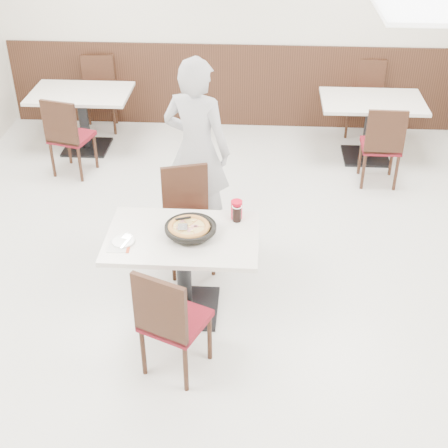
# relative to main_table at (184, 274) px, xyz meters

# --- Properties ---
(floor) EXTENTS (7.00, 7.00, 0.00)m
(floor) POSITION_rel_main_table_xyz_m (0.19, 0.41, -0.38)
(floor) COLOR beige
(floor) RESTS_ON ground
(wall_back) EXTENTS (6.00, 0.04, 2.80)m
(wall_back) POSITION_rel_main_table_xyz_m (0.19, 3.91, 1.02)
(wall_back) COLOR beige
(wall_back) RESTS_ON floor
(wainscot_back) EXTENTS (5.90, 0.03, 1.10)m
(wainscot_back) POSITION_rel_main_table_xyz_m (0.19, 3.89, 0.18)
(wainscot_back) COLOR black
(wainscot_back) RESTS_ON floor
(main_table) EXTENTS (1.26, 0.90, 0.75)m
(main_table) POSITION_rel_main_table_xyz_m (0.00, 0.00, 0.00)
(main_table) COLOR beige
(main_table) RESTS_ON floor
(chair_near) EXTENTS (0.55, 0.55, 0.95)m
(chair_near) POSITION_rel_main_table_xyz_m (0.02, -0.66, 0.10)
(chair_near) COLOR black
(chair_near) RESTS_ON floor
(chair_far) EXTENTS (0.52, 0.52, 0.95)m
(chair_far) POSITION_rel_main_table_xyz_m (-0.02, 0.62, 0.10)
(chair_far) COLOR black
(chair_far) RESTS_ON floor
(trivet) EXTENTS (0.13, 0.13, 0.04)m
(trivet) POSITION_rel_main_table_xyz_m (0.06, -0.01, 0.39)
(trivet) COLOR black
(trivet) RESTS_ON main_table
(pizza_pan) EXTENTS (0.35, 0.35, 0.01)m
(pizza_pan) POSITION_rel_main_table_xyz_m (0.07, 0.01, 0.42)
(pizza_pan) COLOR black
(pizza_pan) RESTS_ON trivet
(pizza) EXTENTS (0.31, 0.31, 0.02)m
(pizza) POSITION_rel_main_table_xyz_m (0.05, 0.01, 0.44)
(pizza) COLOR #B37631
(pizza) RESTS_ON pizza_pan
(pizza_server) EXTENTS (0.08, 0.10, 0.00)m
(pizza_server) POSITION_rel_main_table_xyz_m (0.01, -0.02, 0.47)
(pizza_server) COLOR white
(pizza_server) RESTS_ON pizza
(napkin) EXTENTS (0.17, 0.17, 0.00)m
(napkin) POSITION_rel_main_table_xyz_m (-0.47, -0.18, 0.38)
(napkin) COLOR silver
(napkin) RESTS_ON main_table
(side_plate) EXTENTS (0.19, 0.19, 0.01)m
(side_plate) POSITION_rel_main_table_xyz_m (-0.45, -0.12, 0.38)
(side_plate) COLOR white
(side_plate) RESTS_ON napkin
(fork) EXTENTS (0.07, 0.17, 0.00)m
(fork) POSITION_rel_main_table_xyz_m (-0.42, -0.14, 0.39)
(fork) COLOR white
(fork) RESTS_ON side_plate
(cola_glass) EXTENTS (0.08, 0.08, 0.13)m
(cola_glass) POSITION_rel_main_table_xyz_m (0.42, 0.25, 0.44)
(cola_glass) COLOR black
(cola_glass) RESTS_ON main_table
(red_cup) EXTENTS (0.10, 0.10, 0.16)m
(red_cup) POSITION_rel_main_table_xyz_m (0.41, 0.29, 0.45)
(red_cup) COLOR red
(red_cup) RESTS_ON main_table
(diner_person) EXTENTS (0.76, 0.61, 1.80)m
(diner_person) POSITION_rel_main_table_xyz_m (-0.00, 1.21, 0.53)
(diner_person) COLOR #AAAAB0
(diner_person) RESTS_ON floor
(bg_table_left) EXTENTS (1.22, 0.82, 0.75)m
(bg_table_left) POSITION_rel_main_table_xyz_m (-1.60, 3.02, 0.00)
(bg_table_left) COLOR beige
(bg_table_left) RESTS_ON floor
(bg_chair_left_near) EXTENTS (0.52, 0.52, 0.95)m
(bg_chair_left_near) POSITION_rel_main_table_xyz_m (-1.57, 2.39, 0.10)
(bg_chair_left_near) COLOR black
(bg_chair_left_near) RESTS_ON floor
(bg_chair_left_far) EXTENTS (0.48, 0.48, 0.95)m
(bg_chair_left_far) POSITION_rel_main_table_xyz_m (-1.54, 3.62, 0.10)
(bg_chair_left_far) COLOR black
(bg_chair_left_far) RESTS_ON floor
(bg_table_right) EXTENTS (1.29, 0.94, 0.75)m
(bg_table_right) POSITION_rel_main_table_xyz_m (1.90, 2.98, 0.00)
(bg_table_right) COLOR beige
(bg_table_right) RESTS_ON floor
(bg_chair_right_near) EXTENTS (0.43, 0.43, 0.95)m
(bg_chair_right_near) POSITION_rel_main_table_xyz_m (1.93, 2.37, 0.10)
(bg_chair_right_near) COLOR black
(bg_chair_right_near) RESTS_ON floor
(bg_chair_right_far) EXTENTS (0.50, 0.50, 0.95)m
(bg_chair_right_far) POSITION_rel_main_table_xyz_m (1.92, 3.68, 0.10)
(bg_chair_right_far) COLOR black
(bg_chair_right_far) RESTS_ON floor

